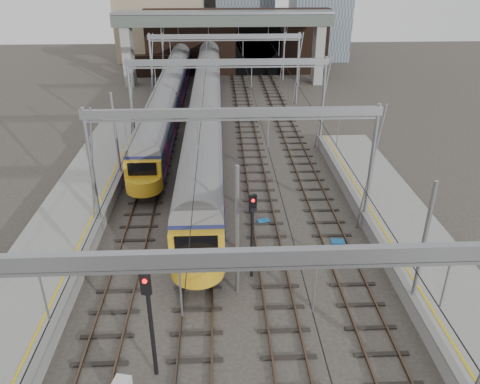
{
  "coord_description": "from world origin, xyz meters",
  "views": [
    {
      "loc": [
        -0.74,
        -17.12,
        15.28
      ],
      "look_at": [
        0.42,
        8.51,
        2.4
      ],
      "focal_mm": 35.0,
      "sensor_mm": 36.0,
      "label": 1
    }
  ],
  "objects_px": {
    "signal_near_left": "(150,313)",
    "signal_near_centre": "(252,226)",
    "train_main": "(208,85)",
    "train_second": "(171,88)"
  },
  "relations": [
    {
      "from": "train_main",
      "to": "train_second",
      "type": "xyz_separation_m",
      "value": [
        -4.0,
        -0.73,
        -0.15
      ]
    },
    {
      "from": "train_main",
      "to": "signal_near_centre",
      "type": "relative_size",
      "value": 13.28
    },
    {
      "from": "signal_near_left",
      "to": "signal_near_centre",
      "type": "distance_m",
      "value": 7.73
    },
    {
      "from": "signal_near_left",
      "to": "signal_near_centre",
      "type": "xyz_separation_m",
      "value": [
        4.35,
        6.39,
        -0.11
      ]
    },
    {
      "from": "train_main",
      "to": "signal_near_left",
      "type": "distance_m",
      "value": 38.47
    },
    {
      "from": "signal_near_left",
      "to": "signal_near_centre",
      "type": "height_order",
      "value": "signal_near_left"
    },
    {
      "from": "train_main",
      "to": "train_second",
      "type": "relative_size",
      "value": 1.46
    },
    {
      "from": "train_second",
      "to": "signal_near_centre",
      "type": "bearing_deg",
      "value": -77.74
    },
    {
      "from": "signal_near_left",
      "to": "train_second",
      "type": "bearing_deg",
      "value": 110.09
    },
    {
      "from": "train_main",
      "to": "train_second",
      "type": "bearing_deg",
      "value": -169.62
    }
  ]
}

